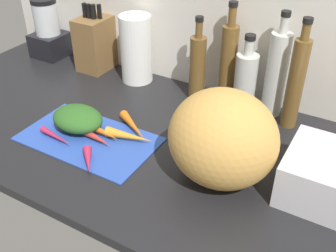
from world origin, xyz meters
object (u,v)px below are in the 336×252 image
object	(u,v)px
carrot_2	(56,137)
bottle_2	(245,81)
carrot_1	(101,131)
paper_towel_roll	(136,49)
carrot_0	(133,126)
knife_block	(95,43)
carrot_5	(76,127)
carrot_7	(87,160)
blender_appliance	(48,32)
bottle_0	(197,67)
cutting_board	(89,138)
winter_squash	(223,139)
bottle_3	(276,74)
carrot_6	(129,136)
carrot_4	(98,139)
bottle_1	(228,62)
carrot_3	(77,123)
bottle_4	(296,82)

from	to	relation	value
carrot_2	bottle_2	bearing A→B (deg)	47.72
carrot_1	paper_towel_roll	bearing A→B (deg)	107.48
carrot_0	knife_block	size ratio (longest dim) A/B	0.60
carrot_5	carrot_7	xyz separation A→B (cm)	(13.70, -11.22, 0.13)
carrot_7	blender_appliance	distance (cm)	82.33
bottle_0	bottle_2	bearing A→B (deg)	2.22
cutting_board	knife_block	bearing A→B (deg)	125.16
carrot_1	carrot_7	distance (cm)	14.04
carrot_0	winter_squash	world-z (taller)	winter_squash
paper_towel_roll	bottle_0	bearing A→B (deg)	-2.52
bottle_2	winter_squash	bearing A→B (deg)	-78.04
carrot_7	bottle_3	size ratio (longest dim) A/B	0.30
carrot_1	carrot_2	bearing A→B (deg)	-140.95
bottle_3	cutting_board	bearing A→B (deg)	-135.14
carrot_2	carrot_6	bearing A→B (deg)	28.60
carrot_4	bottle_0	bearing A→B (deg)	72.13
carrot_4	paper_towel_roll	size ratio (longest dim) A/B	0.41
carrot_2	carrot_4	xyz separation A→B (cm)	(11.84, 5.43, 0.18)
cutting_board	bottle_1	xyz separation A→B (cm)	(26.80, 44.07, 14.43)
winter_squash	knife_block	xyz separation A→B (cm)	(-72.05, 38.18, -2.30)
cutting_board	carrot_2	size ratio (longest dim) A/B	3.11
carrot_0	cutting_board	bearing A→B (deg)	-133.29
knife_block	blender_appliance	size ratio (longest dim) A/B	1.07
bottle_1	paper_towel_roll	bearing A→B (deg)	-175.65
carrot_1	blender_appliance	xyz separation A→B (cm)	(-57.93, 39.09, 8.34)
carrot_3	winter_squash	distance (cm)	50.60
cutting_board	carrot_6	world-z (taller)	carrot_6
paper_towel_roll	bottle_4	distance (cm)	60.52
carrot_1	carrot_5	distance (cm)	8.70
carrot_7	carrot_5	bearing A→B (deg)	140.70
carrot_2	carrot_5	world-z (taller)	carrot_5
bottle_3	blender_appliance	bearing A→B (deg)	-179.05
carrot_1	carrot_4	bearing A→B (deg)	-69.17
carrot_2	bottle_2	xyz separation A→B (cm)	(42.41, 46.64, 9.11)
winter_squash	carrot_3	bearing A→B (deg)	-179.14
carrot_0	carrot_3	distance (cm)	18.27
blender_appliance	carrot_2	bearing A→B (deg)	-45.24
carrot_7	paper_towel_roll	distance (cm)	55.42
carrot_0	bottle_2	xyz separation A→B (cm)	(24.81, 30.42, 8.68)
carrot_5	bottle_4	world-z (taller)	bottle_4
blender_appliance	bottle_0	world-z (taller)	bottle_0
cutting_board	carrot_1	size ratio (longest dim) A/B	3.04
carrot_4	knife_block	distance (cm)	54.84
bottle_2	bottle_1	bearing A→B (deg)	157.55
carrot_6	bottle_3	world-z (taller)	bottle_3
paper_towel_roll	bottle_2	size ratio (longest dim) A/B	0.95
paper_towel_roll	bottle_1	world-z (taller)	bottle_1
paper_towel_roll	carrot_0	bearing A→B (deg)	-58.28
bottle_0	bottle_2	distance (cm)	17.58
bottle_3	bottle_4	distance (cm)	8.52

